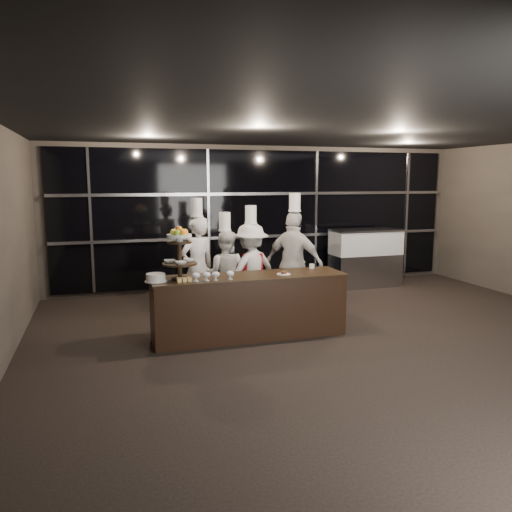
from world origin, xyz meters
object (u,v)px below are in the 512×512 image
object	(u,v)px
layer_cake	(156,278)
chef_c	(251,269)
buffet_counter	(249,306)
chef_a	(198,266)
display_case	(365,255)
chef_b	(225,273)
display_stand	(179,250)
chef_d	(294,263)

from	to	relation	value
layer_cake	chef_c	size ratio (longest dim) A/B	0.16
buffet_counter	chef_a	world-z (taller)	chef_a
buffet_counter	display_case	world-z (taller)	display_case
display_case	chef_a	size ratio (longest dim) A/B	0.75
layer_cake	display_case	xyz separation A→B (m)	(4.75, 2.69, -0.29)
buffet_counter	chef_b	distance (m)	1.14
display_stand	chef_b	world-z (taller)	chef_b
display_case	chef_c	world-z (taller)	chef_c
chef_d	chef_b	bearing A→B (deg)	171.98
layer_cake	chef_c	bearing A→B (deg)	33.91
layer_cake	display_case	size ratio (longest dim) A/B	0.20
display_case	chef_d	xyz separation A→B (m)	(-2.33, -1.70, 0.22)
display_stand	display_case	xyz separation A→B (m)	(4.41, 2.64, -0.65)
display_stand	chef_c	world-z (taller)	chef_c
chef_b	chef_d	distance (m)	1.18
chef_c	display_case	bearing A→B (deg)	26.89
buffet_counter	chef_c	bearing A→B (deg)	71.90
chef_c	chef_d	size ratio (longest dim) A/B	0.90
buffet_counter	chef_d	size ratio (longest dim) A/B	1.37
layer_cake	display_case	world-z (taller)	display_case
layer_cake	chef_d	xyz separation A→B (m)	(2.42, 0.99, -0.07)
chef_d	buffet_counter	bearing A→B (deg)	-138.85
chef_b	chef_c	size ratio (longest dim) A/B	0.94
display_stand	layer_cake	distance (m)	0.50
display_stand	chef_d	bearing A→B (deg)	24.37
buffet_counter	layer_cake	xyz separation A→B (m)	(-1.34, -0.05, 0.51)
chef_a	chef_d	distance (m)	1.62
display_case	chef_b	distance (m)	3.81
buffet_counter	chef_d	xyz separation A→B (m)	(1.08, 0.94, 0.44)
display_case	chef_d	size ratio (longest dim) A/B	0.72
chef_a	chef_b	xyz separation A→B (m)	(0.44, -0.10, -0.13)
display_case	chef_a	xyz separation A→B (m)	(-3.93, -1.43, 0.19)
layer_cake	display_case	bearing A→B (deg)	29.52
layer_cake	chef_a	xyz separation A→B (m)	(0.82, 1.26, -0.10)
display_stand	chef_b	xyz separation A→B (m)	(0.92, 1.10, -0.59)
buffet_counter	display_case	xyz separation A→B (m)	(3.41, 2.64, 0.22)
display_stand	chef_c	distance (m)	1.82
chef_a	chef_c	distance (m)	0.89
buffet_counter	chef_d	world-z (taller)	chef_d
chef_d	chef_a	bearing A→B (deg)	170.51
chef_b	display_case	bearing A→B (deg)	23.72
display_stand	chef_d	size ratio (longest dim) A/B	0.36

